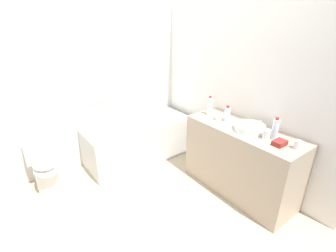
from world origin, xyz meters
TOP-DOWN VIEW (x-y plane):
  - ground_plane at (0.00, 0.00)m, footprint 3.70×3.70m
  - wall_back_tiled at (0.00, 1.34)m, footprint 3.10×0.10m
  - wall_right_mirror at (1.40, 0.00)m, footprint 0.10×2.98m
  - bathtub at (0.49, 0.96)m, footprint 1.60×0.65m
  - toilet at (-0.83, 1.00)m, footprint 0.37×0.51m
  - vanity_counter at (1.08, -0.45)m, footprint 0.54×1.38m
  - sink_basin at (1.07, -0.51)m, footprint 0.33×0.33m
  - sink_faucet at (1.26, -0.51)m, footprint 0.11×0.15m
  - water_bottle_0 at (1.07, -0.18)m, footprint 0.07×0.07m
  - water_bottle_1 at (1.06, 0.10)m, footprint 0.06×0.06m
  - water_bottle_2 at (1.10, -0.79)m, footprint 0.06×0.06m
  - drinking_glass_0 at (1.02, -0.11)m, footprint 0.08×0.08m
  - drinking_glass_1 at (1.03, -0.74)m, footprint 0.08×0.08m
  - drinking_glass_2 at (1.08, -1.04)m, footprint 0.06×0.06m
  - amenity_basket at (1.02, -0.90)m, footprint 0.14×0.10m
  - soap_dish at (1.07, -0.01)m, footprint 0.09×0.06m
  - toilet_paper_roll at (-1.08, 1.03)m, footprint 0.11×0.11m

SIDE VIEW (x-z plane):
  - ground_plane at x=0.00m, z-range 0.00..0.00m
  - toilet_paper_roll at x=-1.08m, z-range 0.00..0.13m
  - bathtub at x=0.49m, z-range -0.32..0.94m
  - toilet at x=-0.83m, z-range -0.02..0.65m
  - vanity_counter at x=1.08m, z-range 0.00..0.85m
  - soap_dish at x=1.07m, z-range 0.85..0.87m
  - amenity_basket at x=1.02m, z-range 0.85..0.90m
  - sink_faucet at x=1.26m, z-range 0.85..0.92m
  - sink_basin at x=1.07m, z-range 0.85..0.92m
  - drinking_glass_2 at x=1.08m, z-range 0.85..0.94m
  - drinking_glass_0 at x=1.02m, z-range 0.85..0.95m
  - drinking_glass_1 at x=1.03m, z-range 0.85..0.96m
  - water_bottle_0 at x=1.07m, z-range 0.85..1.04m
  - water_bottle_2 at x=1.10m, z-range 0.85..1.08m
  - water_bottle_1 at x=1.06m, z-range 0.85..1.10m
  - wall_back_tiled at x=0.00m, z-range 0.00..2.34m
  - wall_right_mirror at x=1.40m, z-range 0.00..2.34m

